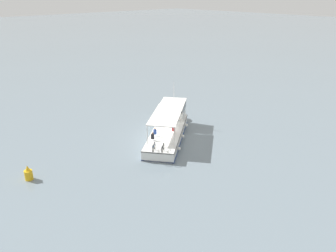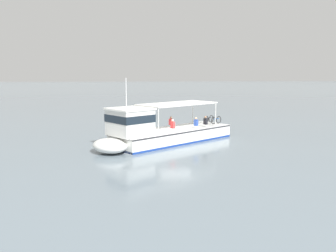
# 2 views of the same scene
# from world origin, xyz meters

# --- Properties ---
(ground_plane) EXTENTS (400.00, 400.00, 0.00)m
(ground_plane) POSITION_xyz_m (0.00, 0.00, 0.00)
(ground_plane) COLOR slate
(ferry_main) EXTENTS (10.09, 12.03, 5.32)m
(ferry_main) POSITION_xyz_m (0.25, -1.39, 1.02)
(ferry_main) COLOR white
(ferry_main) RESTS_ON ground
(channel_buoy) EXTENTS (0.70, 0.70, 1.40)m
(channel_buoy) POSITION_xyz_m (1.55, 14.47, 0.57)
(channel_buoy) COLOR gold
(channel_buoy) RESTS_ON ground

